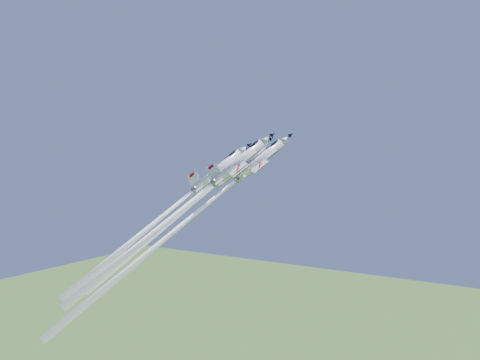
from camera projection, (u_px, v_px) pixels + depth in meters
The scene contains 4 objects.
jet_lead at pixel (176, 230), 127.94m from camera, with size 42.86×39.51×54.15m.
jet_left at pixel (185, 209), 130.09m from camera, with size 33.73×30.70×41.44m.
jet_right at pixel (176, 214), 118.08m from camera, with size 34.22×31.22×42.26m.
jet_slot at pixel (163, 216), 122.71m from camera, with size 31.99×29.13×39.32m.
Camera 1 is at (67.12, -106.71, 100.18)m, focal length 40.00 mm.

